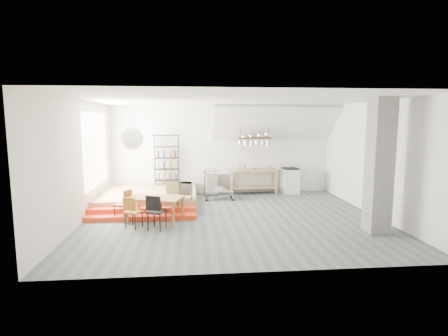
{
  "coord_description": "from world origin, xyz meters",
  "views": [
    {
      "loc": [
        -1.1,
        -9.29,
        2.65
      ],
      "look_at": [
        -0.17,
        0.8,
        1.29
      ],
      "focal_mm": 28.0,
      "sensor_mm": 36.0,
      "label": 1
    }
  ],
  "objects": [
    {
      "name": "chair_red",
      "position": [
        -2.91,
        0.07,
        0.5
      ],
      "size": [
        0.5,
        0.5,
        0.83
      ],
      "rotation": [
        0.0,
        0.0,
        -1.97
      ],
      "color": "#9F4216",
      "rests_on": "ground"
    },
    {
      "name": "step_lower",
      "position": [
        -2.5,
        0.05,
        0.07
      ],
      "size": [
        3.0,
        0.35,
        0.13
      ],
      "primitive_type": "cube",
      "color": "red",
      "rests_on": "ground"
    },
    {
      "name": "chair_olive",
      "position": [
        -1.7,
        0.36,
        0.56
      ],
      "size": [
        0.57,
        0.57,
        0.93
      ],
      "rotation": [
        0.0,
        0.0,
        -0.45
      ],
      "color": "brown",
      "rests_on": "ground"
    },
    {
      "name": "wall_right",
      "position": [
        4.0,
        0.0,
        1.6
      ],
      "size": [
        0.04,
        7.0,
        3.2
      ],
      "primitive_type": "cube",
      "color": "silver",
      "rests_on": "ground"
    },
    {
      "name": "concrete_column",
      "position": [
        3.3,
        -1.5,
        1.6
      ],
      "size": [
        0.5,
        0.5,
        3.2
      ],
      "primitive_type": "cube",
      "color": "slate",
      "rests_on": "ground"
    },
    {
      "name": "pot_rack",
      "position": [
        1.13,
        2.92,
        1.98
      ],
      "size": [
        1.2,
        0.5,
        1.43
      ],
      "color": "#3F2719",
      "rests_on": "ceiling"
    },
    {
      "name": "slope_ceiling",
      "position": [
        1.8,
        2.9,
        2.55
      ],
      "size": [
        4.4,
        1.44,
        1.32
      ],
      "primitive_type": "cube",
      "rotation": [
        -0.73,
        0.0,
        0.0
      ],
      "color": "white",
      "rests_on": "wall_back"
    },
    {
      "name": "window_pane",
      "position": [
        -3.98,
        1.5,
        1.8
      ],
      "size": [
        0.02,
        2.5,
        2.2
      ],
      "primitive_type": "cube",
      "color": "white",
      "rests_on": "wall_left"
    },
    {
      "name": "rolling_cart",
      "position": [
        -0.2,
        2.3,
        0.6
      ],
      "size": [
        0.96,
        0.56,
        0.93
      ],
      "rotation": [
        0.0,
        0.0,
        -0.03
      ],
      "color": "silver",
      "rests_on": "ground"
    },
    {
      "name": "paper_lantern",
      "position": [
        -2.66,
        -0.01,
        2.2
      ],
      "size": [
        0.6,
        0.6,
        0.6
      ],
      "primitive_type": "sphere",
      "color": "white",
      "rests_on": "ceiling"
    },
    {
      "name": "dining_table",
      "position": [
        -2.09,
        -0.2,
        0.6
      ],
      "size": [
        1.6,
        1.21,
        0.68
      ],
      "rotation": [
        0.0,
        0.0,
        -0.32
      ],
      "color": "olive",
      "rests_on": "ground"
    },
    {
      "name": "floor",
      "position": [
        0.0,
        0.0,
        0.0
      ],
      "size": [
        8.0,
        8.0,
        0.0
      ],
      "primitive_type": "plane",
      "color": "#4E585A",
      "rests_on": "ground"
    },
    {
      "name": "stove",
      "position": [
        2.5,
        3.16,
        0.48
      ],
      "size": [
        0.6,
        0.6,
        1.18
      ],
      "color": "white",
      "rests_on": "ground"
    },
    {
      "name": "wire_shelving",
      "position": [
        -2.0,
        3.2,
        1.33
      ],
      "size": [
        0.88,
        0.38,
        1.8
      ],
      "color": "black",
      "rests_on": "platform"
    },
    {
      "name": "kitchen_counter",
      "position": [
        1.1,
        3.15,
        0.63
      ],
      "size": [
        1.8,
        0.6,
        0.91
      ],
      "color": "#A17C50",
      "rests_on": "ground"
    },
    {
      "name": "chair_black",
      "position": [
        -2.0,
        -0.91,
        0.53
      ],
      "size": [
        0.52,
        0.52,
        0.88
      ],
      "rotation": [
        0.0,
        0.0,
        2.77
      ],
      "color": "black",
      "rests_on": "ground"
    },
    {
      "name": "wall_back",
      "position": [
        0.0,
        3.5,
        1.6
      ],
      "size": [
        8.0,
        0.04,
        3.2
      ],
      "primitive_type": "cube",
      "color": "silver",
      "rests_on": "ground"
    },
    {
      "name": "step_upper",
      "position": [
        -2.5,
        0.4,
        0.13
      ],
      "size": [
        3.0,
        0.35,
        0.27
      ],
      "primitive_type": "cube",
      "color": "red",
      "rests_on": "ground"
    },
    {
      "name": "microwave_shelf",
      "position": [
        -1.4,
        0.75,
        0.55
      ],
      "size": [
        0.6,
        0.4,
        0.16
      ],
      "color": "#A17C50",
      "rests_on": "platform"
    },
    {
      "name": "bowl",
      "position": [
        1.18,
        3.1,
        0.93
      ],
      "size": [
        0.24,
        0.24,
        0.05
      ],
      "primitive_type": "imported",
      "rotation": [
        0.0,
        0.0,
        -0.28
      ],
      "color": "silver",
      "rests_on": "kitchen_counter"
    },
    {
      "name": "chair_mustard",
      "position": [
        -2.6,
        -0.71,
        0.48
      ],
      "size": [
        0.49,
        0.49,
        0.8
      ],
      "rotation": [
        0.0,
        0.0,
        2.66
      ],
      "color": "#B7731F",
      "rests_on": "ground"
    },
    {
      "name": "platform",
      "position": [
        -2.5,
        2.0,
        0.2
      ],
      "size": [
        3.0,
        3.0,
        0.4
      ],
      "primitive_type": "cube",
      "color": "#A17C50",
      "rests_on": "ground"
    },
    {
      "name": "wall_left",
      "position": [
        -4.0,
        0.0,
        1.6
      ],
      "size": [
        0.04,
        7.0,
        3.2
      ],
      "primitive_type": "cube",
      "color": "silver",
      "rests_on": "ground"
    },
    {
      "name": "mini_fridge",
      "position": [
        -0.43,
        3.2,
        0.42
      ],
      "size": [
        0.49,
        0.49,
        0.83
      ],
      "primitive_type": "cube",
      "color": "black",
      "rests_on": "ground"
    },
    {
      "name": "microwave",
      "position": [
        -1.4,
        0.75,
        0.72
      ],
      "size": [
        0.6,
        0.44,
        0.31
      ],
      "primitive_type": "imported",
      "rotation": [
        0.0,
        0.0,
        -0.11
      ],
      "color": "beige",
      "rests_on": "microwave_shelf"
    },
    {
      "name": "ceiling",
      "position": [
        0.0,
        0.0,
        3.2
      ],
      "size": [
        8.0,
        7.0,
        0.02
      ],
      "primitive_type": "cube",
      "color": "white",
      "rests_on": "wall_back"
    }
  ]
}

